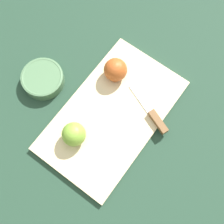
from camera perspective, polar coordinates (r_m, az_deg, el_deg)
name	(u,v)px	position (r m, az deg, el deg)	size (l,w,h in m)	color
ground_plane	(112,116)	(0.90, 0.00, -0.72)	(4.00, 4.00, 0.00)	#1E3828
cutting_board	(112,115)	(0.89, 0.00, -0.57)	(0.44, 0.28, 0.02)	#D1B789
apple_half_left	(74,134)	(0.84, -7.02, -4.06)	(0.07, 0.07, 0.07)	olive
apple_half_right	(115,70)	(0.90, 0.62, 7.72)	(0.07, 0.07, 0.07)	#AD4C1E
knife	(155,118)	(0.88, 7.91, -1.10)	(0.07, 0.17, 0.02)	silver
bowl	(43,79)	(0.94, -12.54, 5.98)	(0.12, 0.12, 0.04)	#4C704C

